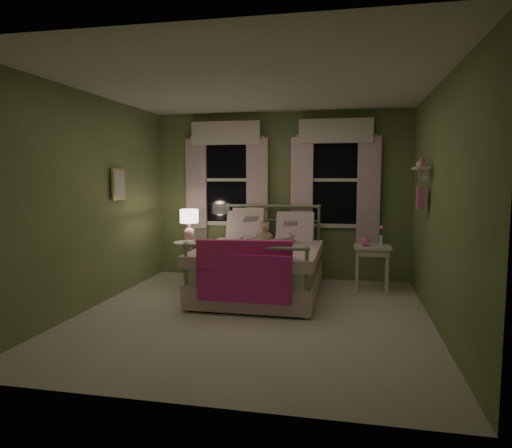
% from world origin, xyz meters
% --- Properties ---
extents(room_shell, '(4.20, 4.20, 4.20)m').
position_xyz_m(room_shell, '(0.00, 0.00, 1.30)').
color(room_shell, beige).
rests_on(room_shell, ground).
extents(bed, '(1.58, 2.04, 1.18)m').
position_xyz_m(bed, '(-0.09, 0.99, 0.38)').
color(bed, white).
rests_on(bed, ground).
extents(pink_throw, '(1.10, 0.23, 0.71)m').
position_xyz_m(pink_throw, '(-0.09, -0.02, 0.61)').
color(pink_throw, '#F52F8F').
rests_on(pink_throw, bed).
extents(child_left, '(0.32, 0.24, 0.79)m').
position_xyz_m(child_left, '(-0.37, 1.43, 0.97)').
color(child_left, '#F7D1DD').
rests_on(child_left, bed).
extents(child_right, '(0.38, 0.32, 0.70)m').
position_xyz_m(child_right, '(0.19, 1.43, 0.92)').
color(child_right, '#F7D1DD').
rests_on(child_right, bed).
extents(book_left, '(0.23, 0.18, 0.26)m').
position_xyz_m(book_left, '(-0.37, 1.18, 0.96)').
color(book_left, beige).
rests_on(book_left, child_left).
extents(book_right, '(0.21, 0.14, 0.26)m').
position_xyz_m(book_right, '(0.19, 1.18, 0.92)').
color(book_right, beige).
rests_on(book_right, child_right).
extents(teddy_bear, '(0.23, 0.19, 0.32)m').
position_xyz_m(teddy_bear, '(-0.09, 1.27, 0.79)').
color(teddy_bear, tan).
rests_on(teddy_bear, bed).
extents(nightstand_left, '(0.46, 0.46, 0.65)m').
position_xyz_m(nightstand_left, '(-1.21, 1.27, 0.42)').
color(nightstand_left, white).
rests_on(nightstand_left, ground).
extents(table_lamp, '(0.27, 0.27, 0.45)m').
position_xyz_m(table_lamp, '(-1.21, 1.27, 0.95)').
color(table_lamp, pink).
rests_on(table_lamp, nightstand_left).
extents(book_nightstand, '(0.20, 0.25, 0.02)m').
position_xyz_m(book_nightstand, '(-1.11, 1.19, 0.66)').
color(book_nightstand, beige).
rests_on(book_nightstand, nightstand_left).
extents(nightstand_right, '(0.50, 0.40, 0.64)m').
position_xyz_m(nightstand_right, '(1.40, 1.44, 0.55)').
color(nightstand_right, white).
rests_on(nightstand_right, ground).
extents(pink_toy, '(0.14, 0.19, 0.14)m').
position_xyz_m(pink_toy, '(1.30, 1.44, 0.71)').
color(pink_toy, pink).
rests_on(pink_toy, nightstand_right).
extents(bud_vase, '(0.06, 0.06, 0.28)m').
position_xyz_m(bud_vase, '(1.52, 1.49, 0.79)').
color(bud_vase, white).
rests_on(bud_vase, nightstand_right).
extents(window_left, '(1.34, 0.13, 1.96)m').
position_xyz_m(window_left, '(-0.85, 2.03, 1.62)').
color(window_left, black).
rests_on(window_left, room_shell).
extents(window_right, '(1.34, 0.13, 1.96)m').
position_xyz_m(window_right, '(0.85, 2.03, 1.62)').
color(window_right, black).
rests_on(window_right, room_shell).
extents(wall_shelf, '(0.15, 0.50, 0.60)m').
position_xyz_m(wall_shelf, '(1.90, 0.70, 1.52)').
color(wall_shelf, white).
rests_on(wall_shelf, room_shell).
extents(framed_picture, '(0.03, 0.32, 0.42)m').
position_xyz_m(framed_picture, '(-1.95, 0.60, 1.50)').
color(framed_picture, beige).
rests_on(framed_picture, room_shell).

